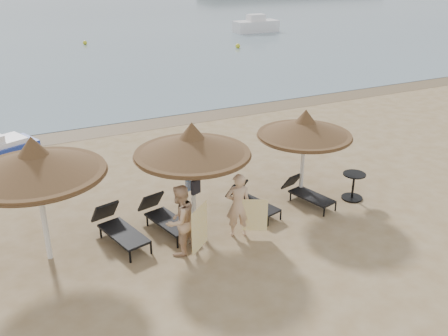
{
  "coord_description": "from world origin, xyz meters",
  "views": [
    {
      "loc": [
        -4.58,
        -10.12,
        6.77
      ],
      "look_at": [
        0.9,
        1.2,
        1.26
      ],
      "focal_mm": 40.0,
      "sensor_mm": 36.0,
      "label": 1
    }
  ],
  "objects_px": {
    "side_table": "(353,187)",
    "palapa_right": "(305,128)",
    "lounger_far_right": "(306,192)",
    "palapa_left": "(35,163)",
    "lounger_far_left": "(118,227)",
    "palapa_center": "(192,145)",
    "pedal_boat": "(5,148)",
    "lounger_near_right": "(251,200)",
    "lounger_near_left": "(164,216)",
    "person_left": "(180,215)",
    "person_right": "(238,200)"
  },
  "relations": [
    {
      "from": "palapa_center",
      "to": "lounger_near_left",
      "type": "bearing_deg",
      "value": 157.61
    },
    {
      "from": "palapa_center",
      "to": "lounger_far_right",
      "type": "height_order",
      "value": "palapa_center"
    },
    {
      "from": "palapa_center",
      "to": "palapa_right",
      "type": "bearing_deg",
      "value": 5.05
    },
    {
      "from": "side_table",
      "to": "lounger_far_left",
      "type": "bearing_deg",
      "value": 174.09
    },
    {
      "from": "palapa_right",
      "to": "lounger_near_left",
      "type": "bearing_deg",
      "value": -179.81
    },
    {
      "from": "palapa_center",
      "to": "pedal_boat",
      "type": "xyz_separation_m",
      "value": [
        -4.14,
        7.44,
        -1.99
      ]
    },
    {
      "from": "pedal_boat",
      "to": "lounger_near_right",
      "type": "bearing_deg",
      "value": -73.86
    },
    {
      "from": "lounger_near_right",
      "to": "pedal_boat",
      "type": "height_order",
      "value": "pedal_boat"
    },
    {
      "from": "person_right",
      "to": "pedal_boat",
      "type": "bearing_deg",
      "value": -40.54
    },
    {
      "from": "lounger_far_right",
      "to": "side_table",
      "type": "relative_size",
      "value": 2.18
    },
    {
      "from": "side_table",
      "to": "pedal_boat",
      "type": "height_order",
      "value": "pedal_boat"
    },
    {
      "from": "lounger_near_left",
      "to": "lounger_far_right",
      "type": "height_order",
      "value": "lounger_near_left"
    },
    {
      "from": "palapa_center",
      "to": "palapa_right",
      "type": "height_order",
      "value": "palapa_center"
    },
    {
      "from": "lounger_far_left",
      "to": "side_table",
      "type": "xyz_separation_m",
      "value": [
        6.84,
        -0.71,
        -0.01
      ]
    },
    {
      "from": "palapa_right",
      "to": "lounger_near_left",
      "type": "xyz_separation_m",
      "value": [
        -4.3,
        -0.01,
        -1.77
      ]
    },
    {
      "from": "side_table",
      "to": "person_left",
      "type": "xyz_separation_m",
      "value": [
        -5.62,
        -0.49,
        0.66
      ]
    },
    {
      "from": "lounger_far_left",
      "to": "lounger_near_right",
      "type": "distance_m",
      "value": 3.75
    },
    {
      "from": "lounger_near_right",
      "to": "lounger_far_right",
      "type": "bearing_deg",
      "value": -24.11
    },
    {
      "from": "person_right",
      "to": "pedal_boat",
      "type": "distance_m",
      "value": 9.7
    },
    {
      "from": "palapa_right",
      "to": "lounger_far_right",
      "type": "distance_m",
      "value": 1.86
    },
    {
      "from": "side_table",
      "to": "palapa_right",
      "type": "bearing_deg",
      "value": 148.29
    },
    {
      "from": "palapa_left",
      "to": "side_table",
      "type": "xyz_separation_m",
      "value": [
        8.53,
        -0.66,
        -2.09
      ]
    },
    {
      "from": "palapa_left",
      "to": "person_left",
      "type": "relative_size",
      "value": 1.51
    },
    {
      "from": "side_table",
      "to": "lounger_near_left",
      "type": "bearing_deg",
      "value": 172.02
    },
    {
      "from": "person_right",
      "to": "palapa_right",
      "type": "bearing_deg",
      "value": -138.38
    },
    {
      "from": "side_table",
      "to": "pedal_boat",
      "type": "xyz_separation_m",
      "value": [
        -9.0,
        7.92,
        -0.03
      ]
    },
    {
      "from": "lounger_near_right",
      "to": "person_left",
      "type": "xyz_separation_m",
      "value": [
        -2.53,
        -1.12,
        0.7
      ]
    },
    {
      "from": "lounger_far_left",
      "to": "person_right",
      "type": "distance_m",
      "value": 3.09
    },
    {
      "from": "lounger_near_left",
      "to": "person_left",
      "type": "height_order",
      "value": "person_left"
    },
    {
      "from": "lounger_near_right",
      "to": "palapa_center",
      "type": "bearing_deg",
      "value": 168.85
    },
    {
      "from": "person_left",
      "to": "palapa_right",
      "type": "bearing_deg",
      "value": 171.0
    },
    {
      "from": "side_table",
      "to": "person_left",
      "type": "height_order",
      "value": "person_left"
    },
    {
      "from": "pedal_boat",
      "to": "lounger_far_left",
      "type": "bearing_deg",
      "value": -96.22
    },
    {
      "from": "palapa_left",
      "to": "person_right",
      "type": "distance_m",
      "value": 4.87
    },
    {
      "from": "lounger_near_left",
      "to": "person_right",
      "type": "xyz_separation_m",
      "value": [
        1.59,
        -1.15,
        0.63
      ]
    },
    {
      "from": "lounger_far_left",
      "to": "person_left",
      "type": "bearing_deg",
      "value": -59.08
    },
    {
      "from": "person_left",
      "to": "pedal_boat",
      "type": "height_order",
      "value": "person_left"
    },
    {
      "from": "palapa_left",
      "to": "lounger_far_left",
      "type": "bearing_deg",
      "value": 1.56
    },
    {
      "from": "palapa_right",
      "to": "side_table",
      "type": "xyz_separation_m",
      "value": [
        1.29,
        -0.8,
        -1.77
      ]
    },
    {
      "from": "palapa_center",
      "to": "lounger_far_right",
      "type": "relative_size",
      "value": 1.69
    },
    {
      "from": "lounger_near_left",
      "to": "palapa_left",
      "type": "bearing_deg",
      "value": 168.38
    },
    {
      "from": "lounger_near_right",
      "to": "person_right",
      "type": "bearing_deg",
      "value": -148.41
    },
    {
      "from": "palapa_center",
      "to": "lounger_near_left",
      "type": "relative_size",
      "value": 1.51
    },
    {
      "from": "person_right",
      "to": "lounger_far_left",
      "type": "bearing_deg",
      "value": -2.35
    },
    {
      "from": "palapa_right",
      "to": "lounger_far_left",
      "type": "height_order",
      "value": "palapa_right"
    },
    {
      "from": "palapa_left",
      "to": "side_table",
      "type": "distance_m",
      "value": 8.81
    },
    {
      "from": "person_left",
      "to": "pedal_boat",
      "type": "relative_size",
      "value": 0.89
    },
    {
      "from": "lounger_far_left",
      "to": "side_table",
      "type": "height_order",
      "value": "lounger_far_left"
    },
    {
      "from": "side_table",
      "to": "palapa_left",
      "type": "bearing_deg",
      "value": 175.57
    },
    {
      "from": "lounger_near_left",
      "to": "lounger_far_right",
      "type": "xyz_separation_m",
      "value": [
        4.2,
        -0.39,
        -0.04
      ]
    }
  ]
}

